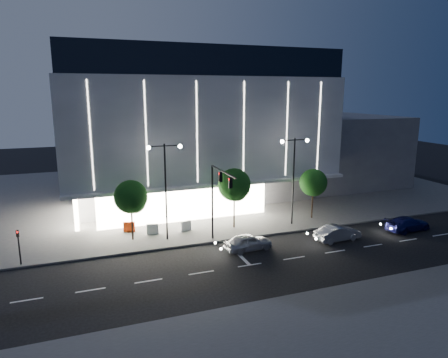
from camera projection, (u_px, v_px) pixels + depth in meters
The scene contains 18 objects.
ground at pixel (220, 261), 32.30m from camera, with size 160.00×160.00×0.00m, color black.
sidewalk_museum at pixel (197, 189), 55.99m from camera, with size 70.00×40.00×0.15m, color #474747.
sidewalk_near at pixel (371, 329), 22.94m from camera, with size 70.00×10.00×0.15m, color #474747.
museum at pixel (184, 125), 51.81m from camera, with size 30.00×25.80×18.00m.
annex_building at pixel (326, 148), 61.97m from camera, with size 16.00×20.00×10.00m, color #4C4C51.
traffic_mast at pixel (218, 191), 34.63m from camera, with size 0.33×5.89×7.07m.
street_lamp_west at pixel (165, 178), 35.54m from camera, with size 3.16×0.36×9.00m.
street_lamp_east at pixel (294, 168), 39.89m from camera, with size 3.16×0.36×9.00m.
ped_signal_far at pixel (19, 243), 31.02m from camera, with size 0.22×0.24×3.00m.
tree_left at pixel (131, 199), 35.89m from camera, with size 3.02×3.02×5.72m.
tree_mid at pixel (234, 187), 39.17m from camera, with size 3.25×3.25×6.15m.
tree_right at pixel (313, 184), 42.28m from camera, with size 2.91×2.91×5.51m.
car_lead at pixel (248, 242), 34.44m from camera, with size 1.71×4.25×1.45m, color #A7A9AF.
car_second at pixel (338, 233), 36.70m from camera, with size 1.53×4.39×1.45m, color #A7A9AF.
car_third at pixel (408, 224), 39.34m from camera, with size 1.98×4.87×1.41m, color navy.
barrier_a at pixel (129, 227), 38.59m from camera, with size 1.10×0.25×1.00m, color red.
barrier_b at pixel (153, 229), 38.00m from camera, with size 1.10×0.25×1.00m, color silver.
barrier_d at pixel (186, 226), 38.87m from camera, with size 1.10×0.25×1.00m, color white.
Camera 1 is at (-9.97, -28.45, 13.39)m, focal length 32.00 mm.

